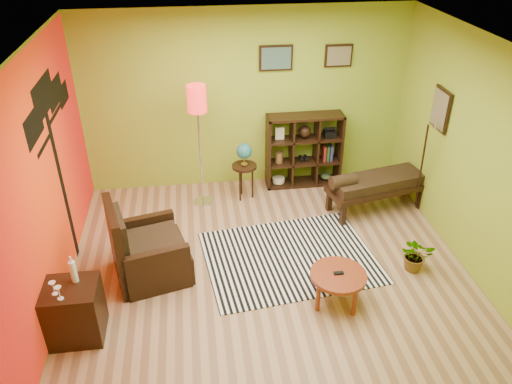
{
  "coord_description": "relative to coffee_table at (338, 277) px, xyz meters",
  "views": [
    {
      "loc": [
        -0.82,
        -5.0,
        4.1
      ],
      "look_at": [
        -0.14,
        0.09,
        1.05
      ],
      "focal_mm": 35.0,
      "sensor_mm": 36.0,
      "label": 1
    }
  ],
  "objects": [
    {
      "name": "zebra_rug",
      "position": [
        -0.39,
        0.86,
        -0.34
      ],
      "size": [
        2.36,
        1.89,
        0.01
      ],
      "primitive_type": "cube",
      "rotation": [
        0.0,
        0.0,
        0.12
      ],
      "color": "white",
      "rests_on": "ground"
    },
    {
      "name": "side_cabinet",
      "position": [
        -2.9,
        -0.14,
        -0.01
      ],
      "size": [
        0.55,
        0.5,
        0.97
      ],
      "color": "black",
      "rests_on": "ground"
    },
    {
      "name": "bench",
      "position": [
        1.07,
        1.86,
        0.1
      ],
      "size": [
        1.57,
        0.84,
        0.69
      ],
      "color": "black",
      "rests_on": "ground"
    },
    {
      "name": "floor_lamp",
      "position": [
        -1.45,
        2.39,
        1.18
      ],
      "size": [
        0.28,
        0.28,
        1.88
      ],
      "color": "silver",
      "rests_on": "ground"
    },
    {
      "name": "armchair",
      "position": [
        -2.21,
        0.77,
        -0.03
      ],
      "size": [
        1.04,
        1.04,
        1.05
      ],
      "color": "black",
      "rests_on": "ground"
    },
    {
      "name": "globe_table",
      "position": [
        -0.8,
        2.47,
        0.36
      ],
      "size": [
        0.38,
        0.38,
        0.93
      ],
      "color": "black",
      "rests_on": "ground"
    },
    {
      "name": "potted_plant",
      "position": [
        1.14,
        0.43,
        -0.17
      ],
      "size": [
        0.5,
        0.53,
        0.35
      ],
      "primitive_type": "imported",
      "rotation": [
        0.0,
        0.0,
        -0.22
      ],
      "color": "#26661E",
      "rests_on": "ground"
    },
    {
      "name": "ground",
      "position": [
        -0.7,
        0.76,
        -0.34
      ],
      "size": [
        5.0,
        5.0,
        0.0
      ],
      "primitive_type": "plane",
      "color": "tan",
      "rests_on": "ground"
    },
    {
      "name": "room_shell",
      "position": [
        -0.79,
        0.77,
        1.46
      ],
      "size": [
        5.04,
        4.54,
        2.82
      ],
      "color": "#90AD2B",
      "rests_on": "ground"
    },
    {
      "name": "coffee_table",
      "position": [
        0.0,
        0.0,
        0.0
      ],
      "size": [
        0.65,
        0.65,
        0.42
      ],
      "color": "maroon",
      "rests_on": "ground"
    },
    {
      "name": "cube_shelf",
      "position": [
        0.21,
        2.79,
        0.26
      ],
      "size": [
        1.2,
        0.35,
        1.2
      ],
      "color": "black",
      "rests_on": "ground"
    }
  ]
}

